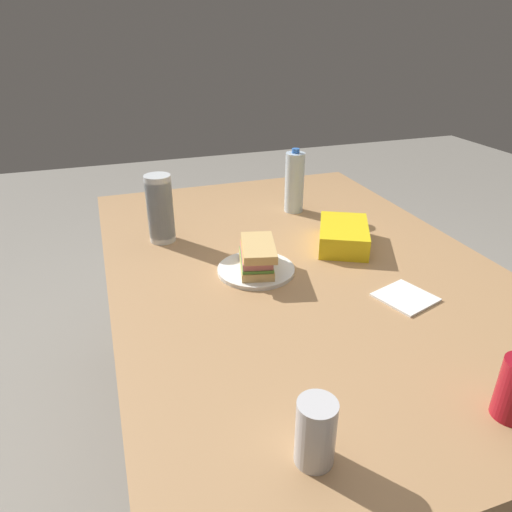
{
  "coord_description": "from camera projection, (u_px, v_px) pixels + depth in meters",
  "views": [
    {
      "loc": [
        1.12,
        -0.52,
        1.37
      ],
      "look_at": [
        0.01,
        -0.14,
        0.77
      ],
      "focal_mm": 32.63,
      "sensor_mm": 36.0,
      "label": 1
    }
  ],
  "objects": [
    {
      "name": "ground_plane",
      "position": [
        292.0,
        436.0,
        1.71
      ],
      "size": [
        8.0,
        8.0,
        0.0
      ],
      "primitive_type": "plane",
      "color": "gray"
    },
    {
      "name": "dining_table",
      "position": [
        299.0,
        285.0,
        1.42
      ],
      "size": [
        1.62,
        1.11,
        0.72
      ],
      "color": "tan",
      "rests_on": "ground_plane"
    },
    {
      "name": "paper_plate",
      "position": [
        256.0,
        270.0,
        1.34
      ],
      "size": [
        0.22,
        0.22,
        0.01
      ],
      "primitive_type": "cylinder",
      "color": "white",
      "rests_on": "dining_table"
    },
    {
      "name": "sandwich",
      "position": [
        257.0,
        256.0,
        1.32
      ],
      "size": [
        0.2,
        0.13,
        0.08
      ],
      "color": "#DBB26B",
      "rests_on": "paper_plate"
    },
    {
      "name": "chip_bag",
      "position": [
        343.0,
        235.0,
        1.48
      ],
      "size": [
        0.27,
        0.24,
        0.07
      ],
      "primitive_type": "cube",
      "rotation": [
        0.0,
        0.0,
        5.81
      ],
      "color": "yellow",
      "rests_on": "dining_table"
    },
    {
      "name": "water_bottle_tall",
      "position": [
        294.0,
        182.0,
        1.72
      ],
      "size": [
        0.07,
        0.07,
        0.24
      ],
      "color": "silver",
      "rests_on": "dining_table"
    },
    {
      "name": "plastic_cup_stack",
      "position": [
        160.0,
        209.0,
        1.49
      ],
      "size": [
        0.08,
        0.08,
        0.22
      ],
      "color": "silver",
      "rests_on": "dining_table"
    },
    {
      "name": "soda_can_silver",
      "position": [
        316.0,
        432.0,
        0.74
      ],
      "size": [
        0.07,
        0.07,
        0.12
      ],
      "primitive_type": "cylinder",
      "color": "silver",
      "rests_on": "dining_table"
    },
    {
      "name": "paper_napkin",
      "position": [
        405.0,
        297.0,
        1.21
      ],
      "size": [
        0.16,
        0.16,
        0.01
      ],
      "primitive_type": "cube",
      "rotation": [
        0.0,
        0.0,
        3.45
      ],
      "color": "white",
      "rests_on": "dining_table"
    }
  ]
}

